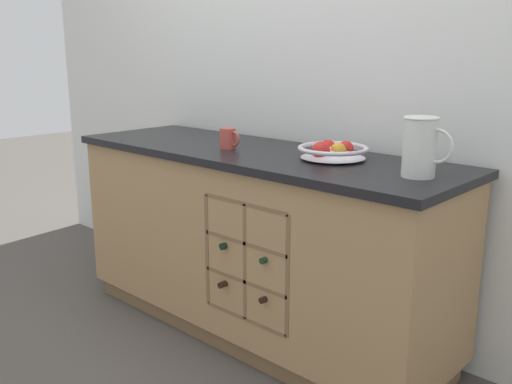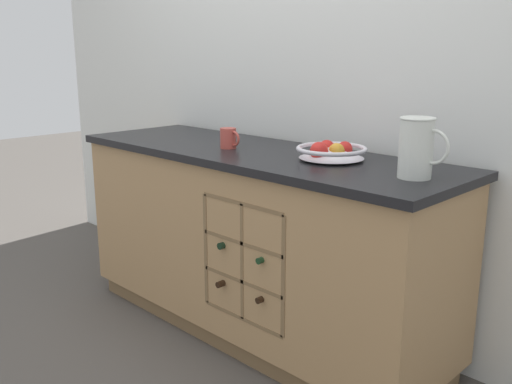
% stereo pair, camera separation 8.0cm
% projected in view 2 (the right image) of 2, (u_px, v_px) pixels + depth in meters
% --- Properties ---
extents(ground_plane, '(14.00, 14.00, 0.00)m').
position_uv_depth(ground_plane, '(256.00, 329.00, 2.77)').
color(ground_plane, '#4C4742').
extents(back_wall, '(4.40, 0.06, 2.55)m').
position_uv_depth(back_wall, '(309.00, 60.00, 2.71)').
color(back_wall, silver).
rests_on(back_wall, ground_plane).
extents(kitchen_island, '(1.93, 0.63, 0.88)m').
position_uv_depth(kitchen_island, '(256.00, 242.00, 2.66)').
color(kitchen_island, brown).
rests_on(kitchen_island, ground_plane).
extents(fruit_bowl, '(0.29, 0.29, 0.08)m').
position_uv_depth(fruit_bowl, '(331.00, 151.00, 2.32)').
color(fruit_bowl, silver).
rests_on(fruit_bowl, kitchen_island).
extents(white_pitcher, '(0.19, 0.12, 0.21)m').
position_uv_depth(white_pitcher, '(417.00, 147.00, 1.97)').
color(white_pitcher, silver).
rests_on(white_pitcher, kitchen_island).
extents(ceramic_mug, '(0.11, 0.07, 0.09)m').
position_uv_depth(ceramic_mug, '(229.00, 138.00, 2.59)').
color(ceramic_mug, '#B7473D').
rests_on(ceramic_mug, kitchen_island).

